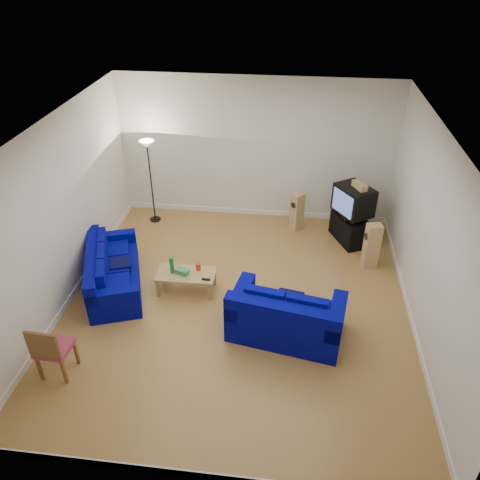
# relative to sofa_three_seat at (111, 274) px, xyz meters

# --- Properties ---
(room) EXTENTS (6.01, 6.51, 3.21)m
(room) POSITION_rel_sofa_three_seat_xyz_m (2.37, -0.21, 1.25)
(room) COLOR brown
(room) RESTS_ON ground
(sofa_three_seat) EXTENTS (1.51, 2.21, 0.79)m
(sofa_three_seat) POSITION_rel_sofa_three_seat_xyz_m (0.00, 0.00, 0.00)
(sofa_three_seat) COLOR #000063
(sofa_three_seat) RESTS_ON ground
(sofa_loveseat) EXTENTS (1.96, 1.32, 0.90)m
(sofa_loveseat) POSITION_rel_sofa_three_seat_xyz_m (3.24, -0.89, 0.05)
(sofa_loveseat) COLOR #000063
(sofa_loveseat) RESTS_ON ground
(coffee_table) EXTENTS (1.07, 0.55, 0.39)m
(coffee_table) POSITION_rel_sofa_three_seat_xyz_m (1.40, 0.06, 0.04)
(coffee_table) COLOR tan
(coffee_table) RESTS_ON ground
(bottle) EXTENTS (0.08, 0.08, 0.33)m
(bottle) POSITION_rel_sofa_three_seat_xyz_m (1.15, 0.06, 0.26)
(bottle) COLOR #197233
(bottle) RESTS_ON coffee_table
(tissue_box) EXTENTS (0.26, 0.20, 0.10)m
(tissue_box) POSITION_rel_sofa_three_seat_xyz_m (1.34, 0.04, 0.14)
(tissue_box) COLOR green
(tissue_box) RESTS_ON coffee_table
(red_canister) EXTENTS (0.09, 0.09, 0.13)m
(red_canister) POSITION_rel_sofa_three_seat_xyz_m (1.60, 0.20, 0.16)
(red_canister) COLOR red
(red_canister) RESTS_ON coffee_table
(remote) EXTENTS (0.15, 0.05, 0.02)m
(remote) POSITION_rel_sofa_three_seat_xyz_m (1.80, -0.09, 0.10)
(remote) COLOR black
(remote) RESTS_ON coffee_table
(tv_stand) EXTENTS (0.84, 1.05, 0.56)m
(tv_stand) POSITION_rel_sofa_three_seat_xyz_m (4.50, 2.17, -0.01)
(tv_stand) COLOR black
(tv_stand) RESTS_ON ground
(av_receiver) EXTENTS (0.49, 0.55, 0.11)m
(av_receiver) POSITION_rel_sofa_three_seat_xyz_m (4.46, 2.17, 0.32)
(av_receiver) COLOR black
(av_receiver) RESTS_ON tv_stand
(television) EXTENTS (0.89, 0.95, 0.59)m
(television) POSITION_rel_sofa_three_seat_xyz_m (4.49, 2.17, 0.67)
(television) COLOR black
(television) RESTS_ON av_receiver
(centre_speaker) EXTENTS (0.30, 0.40, 0.13)m
(centre_speaker) POSITION_rel_sofa_three_seat_xyz_m (4.55, 2.13, 1.03)
(centre_speaker) COLOR tan
(centre_speaker) RESTS_ON television
(speaker_left) EXTENTS (0.32, 0.33, 0.88)m
(speaker_left) POSITION_rel_sofa_three_seat_xyz_m (3.36, 2.49, 0.15)
(speaker_left) COLOR tan
(speaker_left) RESTS_ON ground
(speaker_right) EXTENTS (0.32, 0.27, 0.94)m
(speaker_right) POSITION_rel_sofa_three_seat_xyz_m (4.82, 1.25, 0.18)
(speaker_right) COLOR tan
(speaker_right) RESTS_ON ground
(floor_lamp) EXTENTS (0.33, 0.33, 1.93)m
(floor_lamp) POSITION_rel_sofa_three_seat_xyz_m (0.11, 2.49, 1.30)
(floor_lamp) COLOR black
(floor_lamp) RESTS_ON ground
(dining_chair) EXTENTS (0.49, 0.49, 0.98)m
(dining_chair) POSITION_rel_sofa_three_seat_xyz_m (-0.08, -2.14, 0.26)
(dining_chair) COLOR brown
(dining_chair) RESTS_ON ground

